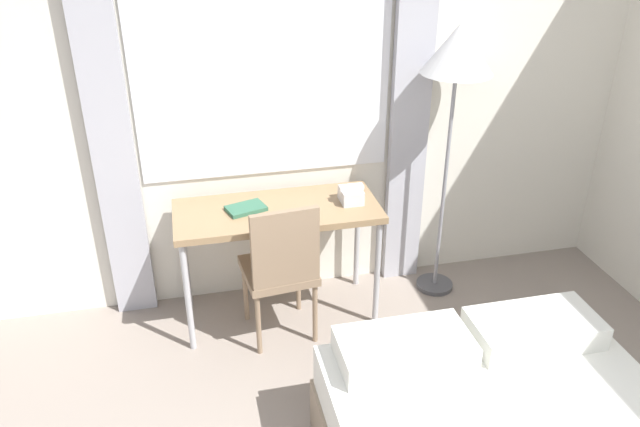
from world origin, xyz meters
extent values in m
cube|color=silver|center=(0.00, 3.12, 1.35)|extent=(5.17, 0.05, 2.70)
cube|color=white|center=(-0.24, 3.08, 1.60)|extent=(1.50, 0.01, 1.50)
cube|color=#B2B2BC|center=(-1.13, 3.04, 1.30)|extent=(0.24, 0.06, 2.60)
cube|color=#B2B2BC|center=(0.65, 3.04, 1.30)|extent=(0.24, 0.06, 2.60)
cube|color=#937551|center=(-0.24, 2.77, 0.73)|extent=(1.20, 0.52, 0.04)
cylinder|color=#B2B2B7|center=(-0.80, 2.55, 0.36)|extent=(0.04, 0.04, 0.71)
cylinder|color=#B2B2B7|center=(0.32, 2.55, 0.36)|extent=(0.04, 0.04, 0.71)
cylinder|color=#B2B2B7|center=(-0.80, 2.99, 0.36)|extent=(0.04, 0.04, 0.71)
cylinder|color=#B2B2B7|center=(0.32, 2.99, 0.36)|extent=(0.04, 0.04, 0.71)
cube|color=#8C7259|center=(-0.27, 2.61, 0.43)|extent=(0.44, 0.44, 0.05)
cube|color=#8C7259|center=(-0.25, 2.43, 0.68)|extent=(0.38, 0.07, 0.45)
cylinder|color=#8C7259|center=(-0.42, 2.42, 0.20)|extent=(0.03, 0.03, 0.40)
cylinder|color=#8C7259|center=(-0.08, 2.46, 0.20)|extent=(0.03, 0.03, 0.40)
cylinder|color=#8C7259|center=(-0.45, 2.76, 0.20)|extent=(0.03, 0.03, 0.40)
cylinder|color=#8C7259|center=(-0.12, 2.80, 0.20)|extent=(0.03, 0.03, 0.40)
cube|color=silver|center=(0.15, 1.63, 0.57)|extent=(0.60, 0.32, 0.12)
cube|color=silver|center=(0.80, 1.63, 0.57)|extent=(0.60, 0.32, 0.12)
cylinder|color=#4C4C51|center=(0.83, 2.84, 0.01)|extent=(0.24, 0.24, 0.03)
cylinder|color=gray|center=(0.83, 2.84, 0.75)|extent=(0.02, 0.02, 1.44)
cone|color=silver|center=(0.83, 2.84, 1.61)|extent=(0.42, 0.42, 0.28)
cube|color=silver|center=(0.21, 2.76, 0.80)|extent=(0.13, 0.15, 0.08)
cube|color=silver|center=(0.21, 2.76, 0.85)|extent=(0.14, 0.05, 0.02)
cube|color=#33664C|center=(-0.42, 2.79, 0.77)|extent=(0.25, 0.20, 0.02)
cube|color=white|center=(-0.42, 2.79, 0.77)|extent=(0.23, 0.19, 0.01)
camera|label=1|loc=(-0.71, -0.44, 2.41)|focal=35.00mm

